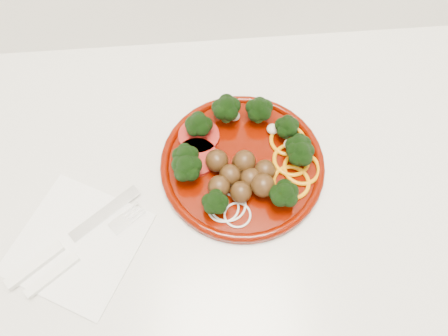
{
  "coord_description": "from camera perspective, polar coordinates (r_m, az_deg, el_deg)",
  "views": [
    {
      "loc": [
        -0.02,
        1.4,
        1.52
      ],
      "look_at": [
        0.01,
        1.72,
        0.92
      ],
      "focal_mm": 35.0,
      "sensor_mm": 36.0,
      "label": 1
    }
  ],
  "objects": [
    {
      "name": "fork",
      "position": [
        0.67,
        -19.85,
        -11.74
      ],
      "size": [
        0.17,
        0.13,
        0.01
      ],
      "rotation": [
        0.0,
        0.0,
        0.65
      ],
      "color": "white",
      "rests_on": "napkin"
    },
    {
      "name": "counter",
      "position": [
        1.11,
        -0.41,
        -12.03
      ],
      "size": [
        2.4,
        0.6,
        0.9
      ],
      "color": "beige",
      "rests_on": "ground"
    },
    {
      "name": "plate",
      "position": [
        0.68,
        2.53,
        1.02
      ],
      "size": [
        0.26,
        0.26,
        0.06
      ],
      "rotation": [
        0.0,
        0.0,
        -0.41
      ],
      "color": "#4B0900",
      "rests_on": "counter"
    },
    {
      "name": "knife",
      "position": [
        0.69,
        -20.86,
        -9.72
      ],
      "size": [
        0.19,
        0.15,
        0.01
      ],
      "rotation": [
        0.0,
        0.0,
        0.65
      ],
      "color": "silver",
      "rests_on": "napkin"
    },
    {
      "name": "napkin",
      "position": [
        0.68,
        -18.56,
        -9.29
      ],
      "size": [
        0.23,
        0.23,
        0.0
      ],
      "primitive_type": "cube",
      "rotation": [
        0.0,
        0.0,
        1.07
      ],
      "color": "white",
      "rests_on": "counter"
    }
  ]
}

